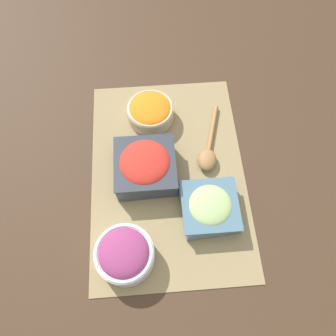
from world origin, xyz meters
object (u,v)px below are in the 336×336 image
at_px(cucumber_bowl, 210,207).
at_px(onion_bowl, 125,254).
at_px(wooden_spoon, 208,153).
at_px(carrot_bowl, 151,111).
at_px(tomato_bowl, 145,166).

xyz_separation_m(cucumber_bowl, onion_bowl, (0.10, -0.21, 0.01)).
xyz_separation_m(cucumber_bowl, wooden_spoon, (-0.15, 0.02, -0.02)).
bearing_deg(wooden_spoon, carrot_bowl, -132.72).
relative_size(cucumber_bowl, wooden_spoon, 0.68).
bearing_deg(carrot_bowl, onion_bowl, -11.42).
bearing_deg(wooden_spoon, tomato_bowl, -77.35).
bearing_deg(onion_bowl, carrot_bowl, 168.58).
bearing_deg(wooden_spoon, onion_bowl, -41.52).
bearing_deg(wooden_spoon, cucumber_bowl, -6.68).
bearing_deg(cucumber_bowl, tomato_bowl, -127.97).
xyz_separation_m(onion_bowl, wooden_spoon, (-0.25, 0.22, -0.02)).
distance_m(tomato_bowl, onion_bowl, 0.22).
distance_m(tomato_bowl, wooden_spoon, 0.17).
height_order(tomato_bowl, onion_bowl, tomato_bowl).
bearing_deg(tomato_bowl, wooden_spoon, 102.65).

